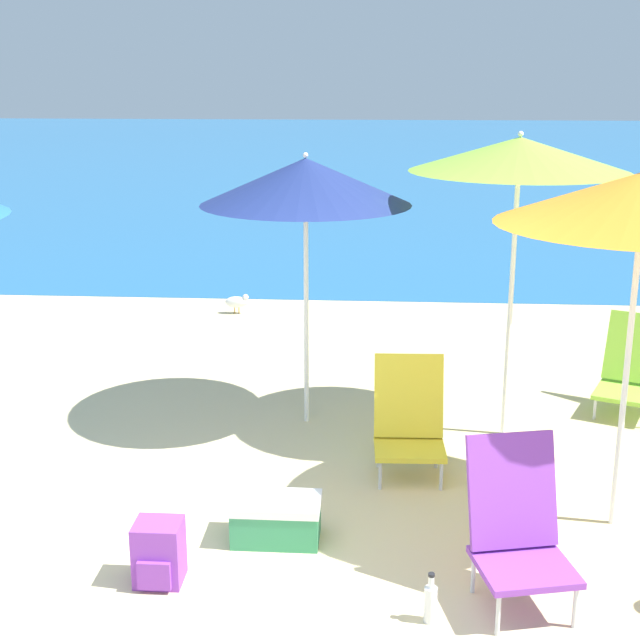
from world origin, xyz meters
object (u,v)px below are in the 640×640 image
(beach_chair_lime, at_px, (631,369))
(water_bottle, at_px, (430,603))
(seagull, at_px, (237,302))
(beach_umbrella_lime, at_px, (520,155))
(cooler_box, at_px, (276,519))
(beach_chair_yellow, at_px, (409,418))
(beach_umbrella_navy, at_px, (306,182))
(backpack_purple, at_px, (159,553))
(beach_chair_purple, at_px, (517,524))

(beach_chair_lime, height_order, water_bottle, beach_chair_lime)
(seagull, bearing_deg, beach_chair_lime, -36.66)
(beach_umbrella_lime, distance_m, cooler_box, 3.02)
(beach_chair_lime, xyz_separation_m, beach_chair_yellow, (-1.83, -1.29, 0.05))
(seagull, bearing_deg, beach_umbrella_navy, -71.53)
(beach_umbrella_navy, height_order, beach_chair_yellow, beach_umbrella_navy)
(beach_chair_yellow, height_order, water_bottle, beach_chair_yellow)
(cooler_box, bearing_deg, backpack_purple, -139.78)
(seagull, bearing_deg, beach_umbrella_lime, -52.12)
(beach_chair_lime, height_order, backpack_purple, beach_chair_lime)
(seagull, bearing_deg, backpack_purple, -85.35)
(beach_chair_purple, bearing_deg, backpack_purple, 166.76)
(cooler_box, relative_size, seagull, 1.95)
(beach_umbrella_lime, relative_size, beach_chair_yellow, 2.81)
(beach_chair_lime, bearing_deg, cooler_box, -115.22)
(beach_chair_yellow, xyz_separation_m, seagull, (-1.82, 4.01, -0.25))
(seagull, bearing_deg, beach_chair_purple, -66.96)
(beach_umbrella_navy, xyz_separation_m, backpack_purple, (-0.60, -2.34, -1.71))
(beach_chair_yellow, xyz_separation_m, cooler_box, (-0.80, -0.99, -0.26))
(beach_chair_purple, distance_m, seagull, 5.98)
(beach_chair_purple, relative_size, water_bottle, 3.14)
(backpack_purple, distance_m, seagull, 5.51)
(beach_umbrella_lime, distance_m, beach_chair_lime, 2.15)
(beach_chair_purple, height_order, seagull, beach_chair_purple)
(beach_chair_yellow, bearing_deg, beach_umbrella_navy, 129.79)
(beach_chair_lime, bearing_deg, beach_umbrella_lime, -127.92)
(beach_chair_lime, distance_m, beach_chair_purple, 3.08)
(backpack_purple, bearing_deg, beach_chair_yellow, 47.04)
(beach_umbrella_lime, distance_m, seagull, 4.62)
(beach_chair_yellow, distance_m, cooler_box, 1.30)
(beach_chair_purple, bearing_deg, cooler_box, 146.25)
(beach_umbrella_navy, distance_m, beach_umbrella_lime, 1.54)
(beach_chair_lime, bearing_deg, beach_chair_purple, -91.50)
(beach_chair_lime, xyz_separation_m, water_bottle, (-1.76, -3.04, -0.24))
(beach_umbrella_lime, relative_size, beach_chair_purple, 2.65)
(beach_chair_purple, xyz_separation_m, beach_chair_yellow, (-0.51, 1.49, -0.03))
(beach_umbrella_navy, relative_size, beach_chair_purple, 2.45)
(beach_chair_yellow, relative_size, seagull, 3.00)
(water_bottle, bearing_deg, cooler_box, 138.76)
(beach_chair_purple, bearing_deg, seagull, 100.06)
(beach_chair_lime, bearing_deg, seagull, 167.16)
(beach_umbrella_lime, distance_m, backpack_purple, 3.61)
(beach_chair_purple, relative_size, beach_chair_yellow, 1.06)
(beach_umbrella_lime, distance_m, water_bottle, 3.24)
(cooler_box, bearing_deg, water_bottle, -41.24)
(cooler_box, bearing_deg, beach_chair_yellow, 51.09)
(water_bottle, relative_size, cooler_box, 0.52)
(beach_chair_purple, xyz_separation_m, cooler_box, (-1.31, 0.50, -0.29))
(water_bottle, bearing_deg, beach_chair_yellow, 92.16)
(cooler_box, bearing_deg, beach_umbrella_lime, 47.73)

